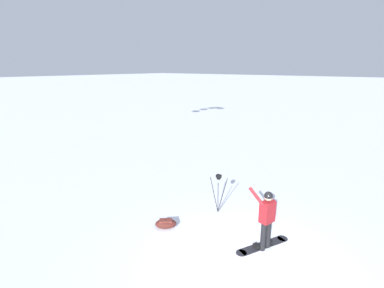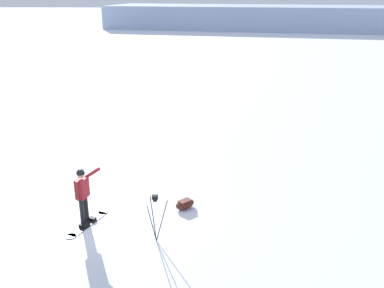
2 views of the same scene
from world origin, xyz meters
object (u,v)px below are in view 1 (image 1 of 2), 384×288
(camera_tripod, at_px, (218,186))
(snowboard, at_px, (263,245))
(snowboarder, at_px, (267,214))
(gear_bag_large, at_px, (166,223))

(camera_tripod, bearing_deg, snowboard, -112.04)
(snowboarder, relative_size, snowboard, 1.05)
(gear_bag_large, distance_m, camera_tripod, 2.16)
(snowboard, xyz_separation_m, gear_bag_large, (-1.02, 2.79, 0.12))
(snowboarder, bearing_deg, gear_bag_large, 108.25)
(snowboard, bearing_deg, snowboarder, -129.52)
(snowboarder, distance_m, snowboard, 1.03)
(gear_bag_large, bearing_deg, snowboard, -69.93)
(snowboard, xyz_separation_m, camera_tripod, (0.85, 2.09, 0.96))
(camera_tripod, bearing_deg, gear_bag_large, 159.34)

